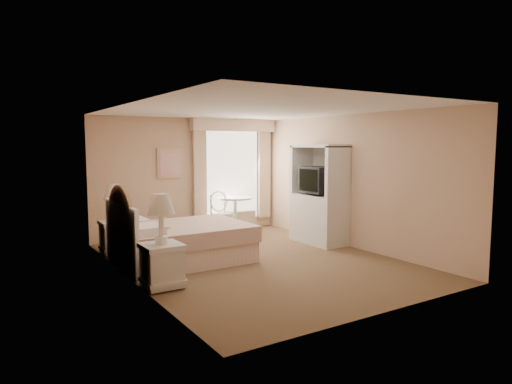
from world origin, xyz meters
TOP-DOWN VIEW (x-y plane):
  - room at (0.00, 0.00)m, footprint 4.21×5.51m
  - window at (1.05, 2.65)m, footprint 2.05×0.22m
  - framed_art at (-0.45, 2.71)m, footprint 0.52×0.04m
  - bed at (-1.12, 0.69)m, footprint 2.11×1.61m
  - nightstand_near at (-1.84, -0.50)m, footprint 0.52×0.52m
  - nightstand_far at (-1.84, 1.85)m, footprint 0.50×0.50m
  - round_table at (0.93, 2.40)m, footprint 0.74×0.74m
  - cafe_chair at (0.50, 2.23)m, footprint 0.52×0.52m
  - armoire at (1.81, 0.58)m, footprint 0.58×1.17m

SIDE VIEW (x-z plane):
  - bed at x=-1.12m, z-range -0.37..1.06m
  - nightstand_far at x=-1.84m, z-range -0.15..1.07m
  - nightstand_near at x=-1.84m, z-range -0.15..1.11m
  - round_table at x=0.93m, z-range 0.13..0.92m
  - cafe_chair at x=0.50m, z-range 0.08..1.03m
  - armoire at x=1.81m, z-range -0.17..1.78m
  - room at x=0.00m, z-range -0.01..2.50m
  - window at x=1.05m, z-range 0.09..2.60m
  - framed_art at x=-0.45m, z-range 1.24..1.86m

